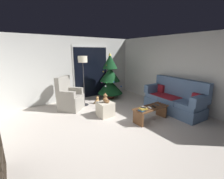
{
  "coord_description": "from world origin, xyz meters",
  "views": [
    {
      "loc": [
        -2.07,
        -2.82,
        1.94
      ],
      "look_at": [
        0.4,
        0.7,
        0.85
      ],
      "focal_mm": 24.25,
      "sensor_mm": 36.0,
      "label": 1
    }
  ],
  "objects_px": {
    "coffee_table": "(151,111)",
    "remote_white": "(150,107)",
    "remote_black": "(154,106)",
    "cell_phone": "(143,108)",
    "ottoman": "(105,109)",
    "teddy_bear_chestnut": "(106,99)",
    "christmas_tree": "(110,78)",
    "floor_lamp": "(83,64)",
    "remote_silver": "(144,107)",
    "teddy_bear_honey_by_tree": "(97,100)",
    "remote_graphite": "(157,105)",
    "couch": "(174,100)",
    "armchair": "(69,98)",
    "book_stack": "(143,109)"
  },
  "relations": [
    {
      "from": "remote_white",
      "to": "armchair",
      "type": "xyz_separation_m",
      "value": [
        -1.52,
        2.21,
        -0.02
      ]
    },
    {
      "from": "coffee_table",
      "to": "cell_phone",
      "type": "bearing_deg",
      "value": -173.08
    },
    {
      "from": "remote_graphite",
      "to": "remote_silver",
      "type": "relative_size",
      "value": 1.0
    },
    {
      "from": "cell_phone",
      "to": "floor_lamp",
      "type": "height_order",
      "value": "floor_lamp"
    },
    {
      "from": "remote_graphite",
      "to": "christmas_tree",
      "type": "distance_m",
      "value": 2.48
    },
    {
      "from": "remote_black",
      "to": "cell_phone",
      "type": "distance_m",
      "value": 0.44
    },
    {
      "from": "remote_white",
      "to": "floor_lamp",
      "type": "xyz_separation_m",
      "value": [
        -0.93,
        2.28,
        1.09
      ]
    },
    {
      "from": "coffee_table",
      "to": "remote_silver",
      "type": "distance_m",
      "value": 0.26
    },
    {
      "from": "coffee_table",
      "to": "armchair",
      "type": "bearing_deg",
      "value": 126.13
    },
    {
      "from": "remote_black",
      "to": "remote_silver",
      "type": "distance_m",
      "value": 0.29
    },
    {
      "from": "coffee_table",
      "to": "christmas_tree",
      "type": "distance_m",
      "value": 2.53
    },
    {
      "from": "remote_graphite",
      "to": "remote_silver",
      "type": "bearing_deg",
      "value": -3.9
    },
    {
      "from": "remote_black",
      "to": "floor_lamp",
      "type": "xyz_separation_m",
      "value": [
        -1.08,
        2.29,
        1.09
      ]
    },
    {
      "from": "coffee_table",
      "to": "remote_graphite",
      "type": "xyz_separation_m",
      "value": [
        0.27,
        0.01,
        0.15
      ]
    },
    {
      "from": "remote_silver",
      "to": "teddy_bear_honey_by_tree",
      "type": "bearing_deg",
      "value": -82.15
    },
    {
      "from": "remote_silver",
      "to": "floor_lamp",
      "type": "xyz_separation_m",
      "value": [
        -0.82,
        2.18,
        1.09
      ]
    },
    {
      "from": "ottoman",
      "to": "teddy_bear_chestnut",
      "type": "relative_size",
      "value": 1.54
    },
    {
      "from": "remote_silver",
      "to": "teddy_bear_honey_by_tree",
      "type": "xyz_separation_m",
      "value": [
        -0.34,
        2.07,
        -0.3
      ]
    },
    {
      "from": "christmas_tree",
      "to": "ottoman",
      "type": "distance_m",
      "value": 1.95
    },
    {
      "from": "remote_silver",
      "to": "armchair",
      "type": "distance_m",
      "value": 2.52
    },
    {
      "from": "coffee_table",
      "to": "remote_white",
      "type": "distance_m",
      "value": 0.17
    },
    {
      "from": "book_stack",
      "to": "floor_lamp",
      "type": "xyz_separation_m",
      "value": [
        -0.63,
        2.31,
        1.07
      ]
    },
    {
      "from": "armchair",
      "to": "teddy_bear_chestnut",
      "type": "bearing_deg",
      "value": -59.05
    },
    {
      "from": "teddy_bear_honey_by_tree",
      "to": "christmas_tree",
      "type": "bearing_deg",
      "value": 20.92
    },
    {
      "from": "floor_lamp",
      "to": "teddy_bear_honey_by_tree",
      "type": "distance_m",
      "value": 1.47
    },
    {
      "from": "coffee_table",
      "to": "cell_phone",
      "type": "relative_size",
      "value": 7.64
    },
    {
      "from": "remote_silver",
      "to": "floor_lamp",
      "type": "height_order",
      "value": "floor_lamp"
    },
    {
      "from": "remote_white",
      "to": "remote_silver",
      "type": "bearing_deg",
      "value": -24.95
    },
    {
      "from": "remote_graphite",
      "to": "remote_black",
      "type": "distance_m",
      "value": 0.2
    },
    {
      "from": "remote_black",
      "to": "coffee_table",
      "type": "bearing_deg",
      "value": -8.01
    },
    {
      "from": "couch",
      "to": "armchair",
      "type": "relative_size",
      "value": 1.76
    },
    {
      "from": "book_stack",
      "to": "teddy_bear_chestnut",
      "type": "relative_size",
      "value": 0.91
    },
    {
      "from": "floor_lamp",
      "to": "teddy_bear_honey_by_tree",
      "type": "xyz_separation_m",
      "value": [
        0.47,
        -0.11,
        -1.38
      ]
    },
    {
      "from": "armchair",
      "to": "coffee_table",
      "type": "bearing_deg",
      "value": -53.87
    },
    {
      "from": "christmas_tree",
      "to": "floor_lamp",
      "type": "bearing_deg",
      "value": -171.22
    },
    {
      "from": "cell_phone",
      "to": "remote_white",
      "type": "bearing_deg",
      "value": -29.44
    },
    {
      "from": "ottoman",
      "to": "teddy_bear_chestnut",
      "type": "xyz_separation_m",
      "value": [
        0.01,
        -0.01,
        0.34
      ]
    },
    {
      "from": "couch",
      "to": "remote_black",
      "type": "height_order",
      "value": "couch"
    },
    {
      "from": "remote_black",
      "to": "cell_phone",
      "type": "height_order",
      "value": "cell_phone"
    },
    {
      "from": "remote_graphite",
      "to": "teddy_bear_chestnut",
      "type": "xyz_separation_m",
      "value": [
        -1.15,
        0.99,
        0.14
      ]
    },
    {
      "from": "teddy_bear_chestnut",
      "to": "teddy_bear_honey_by_tree",
      "type": "height_order",
      "value": "teddy_bear_chestnut"
    },
    {
      "from": "remote_graphite",
      "to": "book_stack",
      "type": "distance_m",
      "value": 0.65
    },
    {
      "from": "couch",
      "to": "christmas_tree",
      "type": "bearing_deg",
      "value": 110.33
    },
    {
      "from": "coffee_table",
      "to": "ottoman",
      "type": "xyz_separation_m",
      "value": [
        -0.89,
        1.01,
        -0.05
      ]
    },
    {
      "from": "remote_silver",
      "to": "ottoman",
      "type": "bearing_deg",
      "value": -54.58
    },
    {
      "from": "ottoman",
      "to": "remote_black",
      "type": "bearing_deg",
      "value": -47.32
    },
    {
      "from": "christmas_tree",
      "to": "teddy_bear_chestnut",
      "type": "height_order",
      "value": "christmas_tree"
    },
    {
      "from": "couch",
      "to": "armchair",
      "type": "distance_m",
      "value": 3.5
    },
    {
      "from": "christmas_tree",
      "to": "teddy_bear_honey_by_tree",
      "type": "distance_m",
      "value": 1.12
    },
    {
      "from": "remote_white",
      "to": "ottoman",
      "type": "height_order",
      "value": "ottoman"
    }
  ]
}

